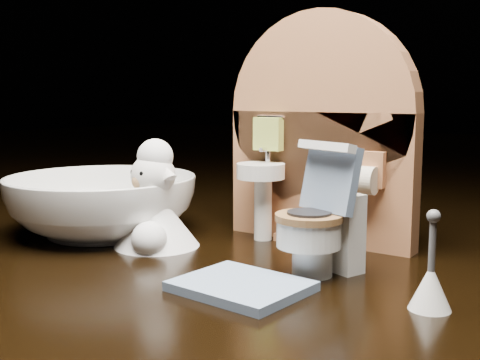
% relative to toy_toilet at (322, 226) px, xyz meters
% --- Properties ---
extents(backdrop_panel, '(0.13, 0.05, 0.15)m').
position_rel_toy_toilet_xyz_m(backdrop_panel, '(-0.04, 0.06, 0.04)').
color(backdrop_panel, '#A4663F').
rests_on(backdrop_panel, ground).
extents(toy_toilet, '(0.04, 0.05, 0.07)m').
position_rel_toy_toilet_xyz_m(toy_toilet, '(0.00, 0.00, 0.00)').
color(toy_toilet, white).
rests_on(toy_toilet, ground).
extents(bath_mat, '(0.06, 0.05, 0.00)m').
position_rel_toy_toilet_xyz_m(bath_mat, '(-0.02, -0.05, -0.02)').
color(bath_mat, '#6F87A7').
rests_on(bath_mat, ground).
extents(toilet_brush, '(0.02, 0.02, 0.05)m').
position_rel_toy_toilet_xyz_m(toilet_brush, '(0.07, -0.02, -0.01)').
color(toilet_brush, white).
rests_on(toilet_brush, ground).
extents(plush_lamb, '(0.06, 0.06, 0.07)m').
position_rel_toy_toilet_xyz_m(plush_lamb, '(-0.12, -0.01, -0.00)').
color(plush_lamb, white).
rests_on(plush_lamb, ground).
extents(ceramic_bowl, '(0.17, 0.17, 0.04)m').
position_rel_toy_toilet_xyz_m(ceramic_bowl, '(-0.17, -0.00, -0.01)').
color(ceramic_bowl, white).
rests_on(ceramic_bowl, ground).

